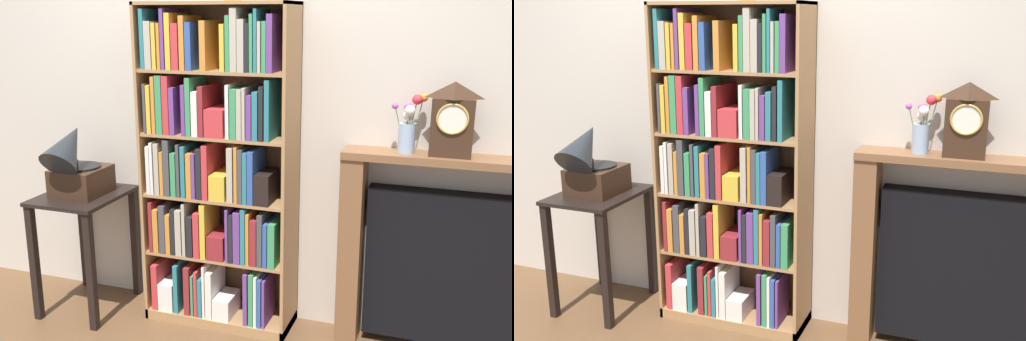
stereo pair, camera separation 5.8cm
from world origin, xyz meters
The scene contains 8 objects.
ground_plane centered at (0.00, 0.00, -0.01)m, with size 8.02×6.40×0.02m, color brown.
wall_back centered at (0.23, 0.35, 1.32)m, with size 5.02×0.08×2.65m, color beige.
bookshelf centered at (-0.02, 0.14, 0.89)m, with size 0.87×0.31×1.85m.
side_table_left centered at (-0.84, 0.03, 0.54)m, with size 0.46×0.55×0.74m.
gramophone centered at (-0.84, -0.02, 0.93)m, with size 0.28×0.43×0.49m.
fireplace_mantel centered at (1.31, 0.22, 0.54)m, with size 1.21×0.21×1.10m.
mantel_clock centered at (1.23, 0.20, 1.28)m, with size 0.20×0.14×0.37m.
flower_vase centered at (1.02, 0.20, 1.23)m, with size 0.17×0.13×0.30m.
Camera 2 is at (1.33, -2.82, 1.78)m, focal length 41.56 mm.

